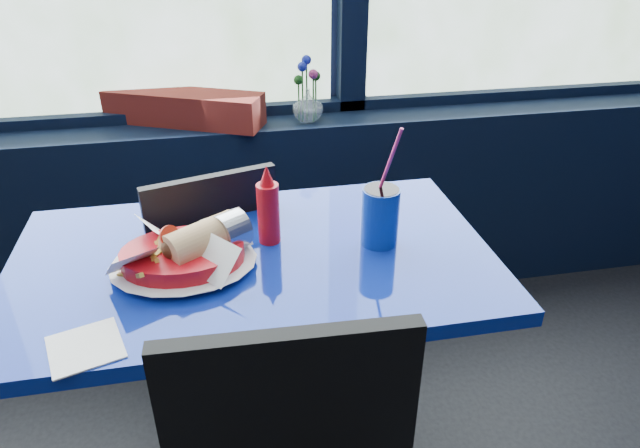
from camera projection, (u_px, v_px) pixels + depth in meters
The scene contains 9 objects.
window_sill at pixel (164, 222), 2.30m from camera, with size 5.00×0.26×0.80m, color black.
near_table at pixel (257, 312), 1.52m from camera, with size 1.20×0.70×0.75m.
chair_near_back at pixel (228, 268), 1.82m from camera, with size 0.49×0.49×0.88m.
planter_box at pixel (184, 108), 2.11m from camera, with size 0.59×0.15×0.12m, color maroon.
flower_vase at pixel (308, 102), 2.13m from camera, with size 0.15×0.15×0.24m.
food_basket at pixel (186, 253), 1.36m from camera, with size 0.34×0.33×0.11m.
ketchup_bottle at pixel (268, 209), 1.45m from camera, with size 0.06×0.06×0.21m.
soda_cup at pixel (380, 215), 1.45m from camera, with size 0.10×0.10×0.32m.
napkin at pixel (85, 347), 1.13m from camera, with size 0.14×0.14×0.00m, color white.
Camera 1 is at (0.23, 0.78, 1.52)m, focal length 32.00 mm.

